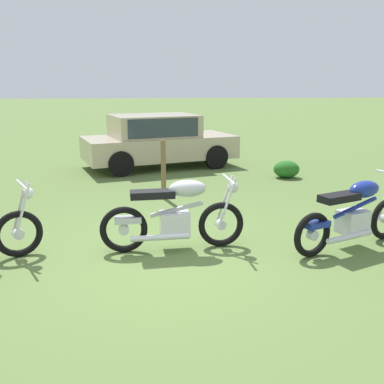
{
  "coord_description": "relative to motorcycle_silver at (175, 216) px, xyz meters",
  "views": [
    {
      "loc": [
        -0.12,
        -5.56,
        2.29
      ],
      "look_at": [
        0.43,
        1.5,
        0.54
      ],
      "focal_mm": 41.76,
      "sensor_mm": 36.0,
      "label": 1
    }
  ],
  "objects": [
    {
      "name": "ground_plane",
      "position": [
        -0.11,
        -0.35,
        -0.49
      ],
      "size": [
        120.0,
        120.0,
        0.0
      ],
      "primitive_type": "plane",
      "color": "#567038"
    },
    {
      "name": "motorcycle_silver",
      "position": [
        0.0,
        0.0,
        0.0
      ],
      "size": [
        2.02,
        0.64,
        1.02
      ],
      "rotation": [
        0.0,
        0.0,
        0.09
      ],
      "color": "black",
      "rests_on": "ground"
    },
    {
      "name": "motorcycle_blue",
      "position": [
        2.51,
        -0.11,
        -0.01
      ],
      "size": [
        1.93,
        1.11,
        1.02
      ],
      "rotation": [
        0.0,
        0.0,
        0.43
      ],
      "color": "black",
      "rests_on": "ground"
    },
    {
      "name": "car_beige",
      "position": [
        -0.23,
        6.28,
        0.3
      ],
      "size": [
        4.39,
        2.99,
        1.43
      ],
      "rotation": [
        0.0,
        0.0,
        0.32
      ],
      "color": "#BCAD8C",
      "rests_on": "ground"
    },
    {
      "name": "shrub_low",
      "position": [
        2.92,
        4.61,
        -0.28
      ],
      "size": [
        0.63,
        0.55,
        0.42
      ],
      "color": "#23631E",
      "rests_on": "ground"
    },
    {
      "name": "fence_post_wooden",
      "position": [
        -0.11,
        2.82,
        0.1
      ],
      "size": [
        0.1,
        0.1,
        1.19
      ],
      "primitive_type": "cylinder",
      "color": "brown",
      "rests_on": "ground"
    }
  ]
}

